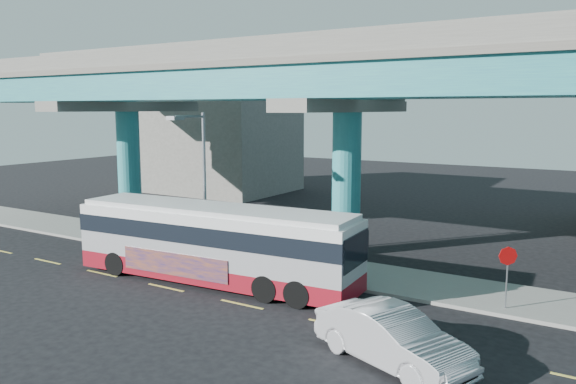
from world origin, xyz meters
The scene contains 10 objects.
ground centered at (0.00, 0.00, 0.00)m, with size 120.00×120.00×0.00m, color black.
sidewalk centered at (0.00, 5.50, 0.07)m, with size 70.00×4.00×0.15m, color gray.
lane_markings centered at (0.00, -0.30, 0.01)m, with size 58.00×0.12×0.01m.
viaduct centered at (0.00, 9.11, 9.14)m, with size 52.00×12.40×11.70m.
building_concrete centered at (-20.00, 24.00, 4.50)m, with size 12.00×10.00×9.00m, color gray.
transit_bus centered at (-2.72, 1.44, 1.86)m, with size 13.35×3.73×3.39m.
sedan centered at (6.87, -2.16, 0.84)m, with size 5.40×3.49×1.68m, color #AEADB2.
parked_car centered at (-12.56, 5.57, 0.78)m, with size 3.87×2.08×1.25m, color #313136.
street_lamp centered at (-5.34, 3.45, 4.89)m, with size 0.50×2.39×7.24m.
stop_sign centered at (8.92, 4.18, 1.85)m, with size 0.60×0.44×2.37m.
Camera 1 is at (12.47, -17.28, 7.54)m, focal length 35.00 mm.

